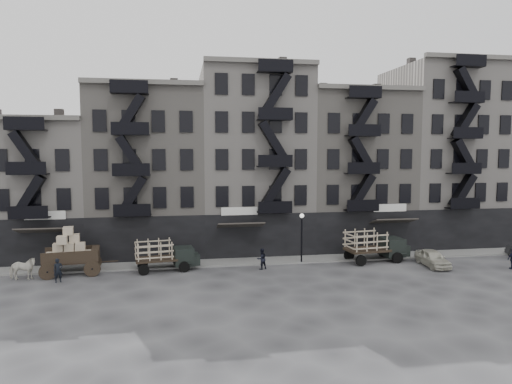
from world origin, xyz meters
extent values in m
plane|color=#38383A|center=(0.00, 0.00, 0.00)|extent=(140.00, 140.00, 0.00)
cube|color=slate|center=(0.00, 3.75, 0.07)|extent=(55.00, 2.50, 0.15)
cube|color=#ABA49D|center=(-20.00, 10.00, 6.00)|extent=(10.00, 10.00, 12.00)
cube|color=black|center=(-20.00, 5.05, 2.00)|extent=(10.00, 0.35, 4.00)
cube|color=#595651|center=(-20.00, 4.85, 12.20)|extent=(10.00, 0.50, 0.40)
cube|color=#4C4744|center=(-17.50, 10.00, 12.60)|extent=(0.70, 0.70, 1.20)
cube|color=gray|center=(-10.00, 10.00, 7.50)|extent=(10.00, 10.00, 15.00)
cube|color=black|center=(-10.00, 5.05, 2.00)|extent=(10.00, 0.35, 4.00)
cube|color=#595651|center=(-10.00, 4.85, 15.20)|extent=(10.00, 0.50, 0.40)
cube|color=#4C4744|center=(-13.00, 10.00, 15.60)|extent=(0.70, 0.70, 1.20)
cube|color=#4C4744|center=(-7.50, 10.00, 15.60)|extent=(0.70, 0.70, 1.20)
cube|color=#ABA49D|center=(0.00, 10.00, 8.50)|extent=(10.00, 10.00, 17.00)
cube|color=black|center=(0.00, 5.05, 2.00)|extent=(10.00, 0.35, 4.00)
cube|color=#595651|center=(0.00, 4.85, 17.20)|extent=(10.00, 0.50, 0.40)
cube|color=#4C4744|center=(-3.00, 10.00, 17.60)|extent=(0.70, 0.70, 1.20)
cube|color=#4C4744|center=(2.50, 10.00, 17.60)|extent=(0.70, 0.70, 1.20)
cube|color=gray|center=(10.00, 10.00, 7.50)|extent=(10.00, 10.00, 15.00)
cube|color=black|center=(10.00, 5.05, 2.00)|extent=(10.00, 0.35, 4.00)
cube|color=#595651|center=(10.00, 4.85, 15.20)|extent=(10.00, 0.50, 0.40)
cube|color=#4C4744|center=(7.00, 10.00, 15.60)|extent=(0.70, 0.70, 1.20)
cube|color=#4C4744|center=(12.50, 10.00, 15.60)|extent=(0.70, 0.70, 1.20)
cube|color=#ABA49D|center=(20.00, 10.00, 9.00)|extent=(10.00, 10.00, 18.00)
cube|color=black|center=(20.00, 5.05, 2.00)|extent=(10.00, 0.35, 4.00)
cube|color=#595651|center=(20.00, 4.85, 18.20)|extent=(10.00, 0.50, 0.40)
cube|color=#4C4744|center=(17.00, 10.00, 18.60)|extent=(0.70, 0.70, 1.20)
cube|color=#4C4744|center=(22.50, 10.00, 18.60)|extent=(0.70, 0.70, 1.20)
cylinder|color=black|center=(3.00, 2.60, 2.00)|extent=(0.14, 0.14, 4.00)
sphere|color=silver|center=(3.00, 2.60, 4.10)|extent=(0.36, 0.36, 0.36)
imported|color=beige|center=(-18.70, 1.16, 0.86)|extent=(2.07, 1.02, 1.72)
cube|color=black|center=(-15.45, 2.17, 1.12)|extent=(4.26, 2.60, 0.22)
cylinder|color=black|center=(-16.87, 0.87, 0.61)|extent=(1.23, 0.26, 1.23)
cylinder|color=black|center=(-17.14, 3.09, 0.61)|extent=(1.23, 0.26, 1.23)
cylinder|color=black|center=(-13.76, 1.26, 0.61)|extent=(1.23, 0.26, 1.23)
cylinder|color=black|center=(-14.04, 3.47, 0.61)|extent=(1.23, 0.26, 1.23)
cube|color=black|center=(-13.68, 2.39, 1.57)|extent=(0.77, 1.84, 0.89)
cube|color=black|center=(-9.02, 2.07, 0.99)|extent=(3.42, 2.28, 0.17)
cube|color=black|center=(-6.88, 2.35, 1.08)|extent=(1.71, 1.87, 1.41)
cube|color=black|center=(-6.04, 2.46, 0.80)|extent=(0.93, 1.50, 0.85)
cylinder|color=black|center=(-6.85, 1.41, 0.42)|extent=(0.87, 0.31, 0.85)
cylinder|color=black|center=(-7.09, 3.27, 0.42)|extent=(0.87, 0.31, 0.85)
cylinder|color=black|center=(-9.93, 1.00, 0.42)|extent=(0.87, 0.31, 0.85)
cylinder|color=black|center=(-10.17, 2.87, 0.42)|extent=(0.87, 0.31, 0.85)
cube|color=black|center=(8.67, 2.10, 1.10)|extent=(3.78, 2.50, 0.19)
cube|color=black|center=(11.06, 2.39, 1.20)|extent=(1.89, 2.07, 1.57)
cube|color=black|center=(11.99, 2.50, 0.89)|extent=(1.02, 1.66, 0.94)
cylinder|color=black|center=(11.08, 1.34, 0.47)|extent=(0.96, 0.34, 0.94)
cylinder|color=black|center=(10.83, 3.41, 0.47)|extent=(0.96, 0.34, 0.94)
cylinder|color=black|center=(7.65, 0.93, 0.47)|extent=(0.96, 0.34, 0.94)
cylinder|color=black|center=(7.40, 3.00, 0.47)|extent=(0.96, 0.34, 0.94)
imported|color=#B5B3A3|center=(13.50, -0.06, 0.68)|extent=(1.86, 4.11, 1.37)
imported|color=black|center=(-15.93, 0.13, 0.88)|extent=(0.76, 0.66, 1.76)
imported|color=black|center=(-0.67, 1.31, 0.85)|extent=(1.00, 0.90, 1.70)
camera|label=1|loc=(-7.01, -34.26, 9.60)|focal=32.00mm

